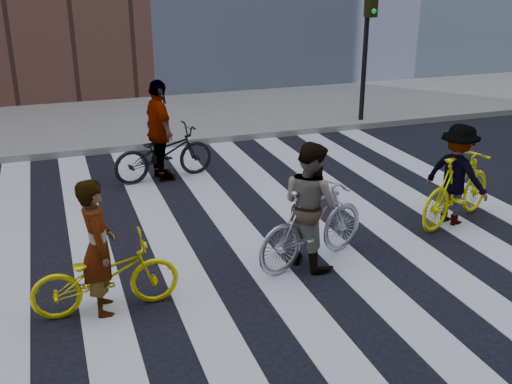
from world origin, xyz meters
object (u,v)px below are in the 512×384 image
traffic_signal (368,34)px  rider_right (457,175)px  bike_silver_mid (313,225)px  bike_dark_rear (164,153)px  rider_mid (310,205)px  rider_left (98,247)px  rider_rear (160,131)px  bike_yellow_right (458,189)px  bike_yellow_left (105,276)px

traffic_signal → rider_right: size_ratio=2.08×
bike_silver_mid → bike_dark_rear: 4.25m
traffic_signal → rider_mid: bearing=-124.3°
bike_silver_mid → rider_left: rider_left is taller
rider_left → rider_right: rider_left is taller
rider_left → rider_rear: rider_rear is taller
rider_left → rider_right: size_ratio=1.03×
bike_dark_rear → bike_silver_mid: bearing=-172.6°
rider_left → rider_mid: (2.78, 0.30, 0.04)m
bike_yellow_right → bike_dark_rear: bike_yellow_right is taller
bike_yellow_left → rider_rear: bearing=-19.4°
bike_silver_mid → bike_yellow_right: bike_yellow_right is taller
rider_left → rider_right: (5.49, 0.81, -0.02)m
bike_yellow_left → rider_mid: size_ratio=0.99×
bike_dark_rear → bike_yellow_right: bearing=-141.5°
bike_silver_mid → rider_rear: bearing=-2.1°
traffic_signal → bike_silver_mid: 7.91m
rider_mid → rider_rear: size_ratio=0.90×
rider_left → rider_mid: 2.79m
bike_silver_mid → rider_rear: size_ratio=0.99×
traffic_signal → rider_rear: bearing=-157.4°
bike_yellow_left → rider_mid: (2.73, 0.30, 0.41)m
bike_silver_mid → rider_mid: bearing=70.6°
bike_dark_rear → rider_rear: rider_rear is taller
bike_yellow_right → bike_dark_rear: 5.31m
traffic_signal → bike_silver_mid: bearing=-124.0°
rider_rear → rider_left: bearing=151.2°
bike_silver_mid → bike_dark_rear: bike_silver_mid is taller
traffic_signal → rider_left: (-7.14, -6.71, -1.46)m
bike_silver_mid → rider_left: 2.86m
bike_yellow_right → rider_left: bearing=75.5°
bike_yellow_left → traffic_signal: bearing=-47.0°
rider_rear → rider_right: bearing=-141.5°
bike_yellow_left → bike_yellow_right: size_ratio=0.90×
traffic_signal → bike_dark_rear: (-5.54, -2.33, -1.77)m
bike_silver_mid → rider_mid: rider_mid is taller
bike_dark_rear → rider_left: bearing=150.6°
rider_left → rider_mid: size_ratio=0.96×
traffic_signal → rider_mid: traffic_signal is taller
bike_yellow_right → rider_mid: bearing=77.6°
bike_silver_mid → rider_right: 2.72m
bike_yellow_left → rider_left: 0.38m
rider_mid → rider_rear: bearing=-2.7°
rider_mid → rider_right: size_ratio=1.08×
bike_yellow_left → rider_right: 5.51m
bike_yellow_right → rider_rear: (-3.98, 3.57, 0.39)m
rider_mid → rider_right: bearing=-98.8°
traffic_signal → rider_rear: 6.20m
bike_silver_mid → rider_mid: 0.30m
bike_yellow_left → bike_dark_rear: (1.56, 4.38, 0.06)m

